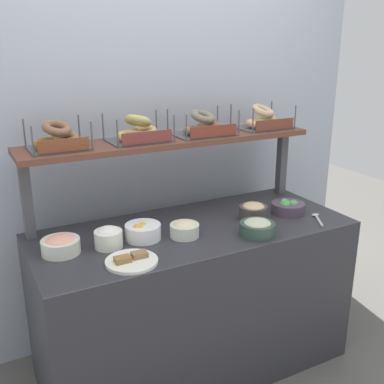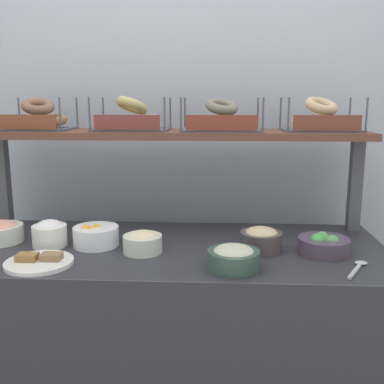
% 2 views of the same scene
% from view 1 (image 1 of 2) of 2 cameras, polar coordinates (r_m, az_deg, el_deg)
% --- Properties ---
extents(ground_plane, '(8.00, 8.00, 0.00)m').
position_cam_1_polar(ground_plane, '(2.83, 0.24, -20.55)').
color(ground_plane, '#595651').
extents(back_wall, '(2.87, 0.06, 2.40)m').
position_cam_1_polar(back_wall, '(2.77, -5.14, 6.15)').
color(back_wall, '#A7B0BF').
rests_on(back_wall, ground_plane).
extents(deli_counter, '(1.67, 0.70, 0.85)m').
position_cam_1_polar(deli_counter, '(2.59, 0.25, -13.20)').
color(deli_counter, '#2D2D33').
rests_on(deli_counter, ground_plane).
extents(shelf_riser_left, '(0.05, 0.05, 0.40)m').
position_cam_1_polar(shelf_riser_left, '(2.35, -19.92, -0.89)').
color(shelf_riser_left, '#4C4C51').
rests_on(shelf_riser_left, deli_counter).
extents(shelf_riser_right, '(0.05, 0.05, 0.40)m').
position_cam_1_polar(shelf_riser_right, '(2.96, 11.12, 3.68)').
color(shelf_riser_right, '#4C4C51').
rests_on(shelf_riser_right, deli_counter).
extents(upper_shelf, '(1.63, 0.32, 0.03)m').
position_cam_1_polar(upper_shelf, '(2.50, -2.66, 6.44)').
color(upper_shelf, brown).
rests_on(upper_shelf, shelf_riser_left).
extents(bowl_hummus, '(0.16, 0.16, 0.09)m').
position_cam_1_polar(bowl_hummus, '(2.52, 7.66, -2.34)').
color(bowl_hummus, '#4A403F').
rests_on(bowl_hummus, deli_counter).
extents(bowl_potato_salad, '(0.15, 0.15, 0.08)m').
position_cam_1_polar(bowl_potato_salad, '(2.28, -0.94, -4.61)').
color(bowl_potato_salad, silver).
rests_on(bowl_potato_salad, deli_counter).
extents(bowl_cream_cheese, '(0.13, 0.13, 0.10)m').
position_cam_1_polar(bowl_cream_cheese, '(2.20, -10.38, -5.54)').
color(bowl_cream_cheese, white).
rests_on(bowl_cream_cheese, deli_counter).
extents(bowl_veggie_mix, '(0.19, 0.19, 0.08)m').
position_cam_1_polar(bowl_veggie_mix, '(2.65, 11.85, -1.84)').
color(bowl_veggie_mix, '#4C3E4F').
rests_on(bowl_veggie_mix, deli_counter).
extents(bowl_lox_spread, '(0.18, 0.18, 0.09)m').
position_cam_1_polar(bowl_lox_spread, '(2.19, -16.06, -6.33)').
color(bowl_lox_spread, silver).
rests_on(bowl_lox_spread, deli_counter).
extents(bowl_tuna_salad, '(0.18, 0.18, 0.08)m').
position_cam_1_polar(bowl_tuna_salad, '(2.32, 8.15, -4.38)').
color(bowl_tuna_salad, '#334A3F').
rests_on(bowl_tuna_salad, deli_counter).
extents(bowl_fruit_salad, '(0.18, 0.18, 0.09)m').
position_cam_1_polar(bowl_fruit_salad, '(2.26, -6.17, -4.90)').
color(bowl_fruit_salad, white).
rests_on(bowl_fruit_salad, deli_counter).
extents(serving_plate_white, '(0.23, 0.23, 0.04)m').
position_cam_1_polar(serving_plate_white, '(2.05, -7.54, -8.48)').
color(serving_plate_white, white).
rests_on(serving_plate_white, deli_counter).
extents(serving_spoon_near_plate, '(0.11, 0.16, 0.01)m').
position_cam_1_polar(serving_spoon_near_plate, '(2.61, 15.33, -3.08)').
color(serving_spoon_near_plate, '#B7B7BC').
rests_on(serving_spoon_near_plate, deli_counter).
extents(bagel_basket_cinnamon_raisin, '(0.28, 0.25, 0.14)m').
position_cam_1_polar(bagel_basket_cinnamon_raisin, '(2.31, -16.41, 6.33)').
color(bagel_basket_cinnamon_raisin, '#4C4C51').
rests_on(bagel_basket_cinnamon_raisin, upper_shelf).
extents(bagel_basket_sesame, '(0.32, 0.26, 0.15)m').
position_cam_1_polar(bagel_basket_sesame, '(2.42, -6.72, 7.44)').
color(bagel_basket_sesame, '#4C4C51').
rests_on(bagel_basket_sesame, upper_shelf).
extents(bagel_basket_poppy, '(0.34, 0.25, 0.14)m').
position_cam_1_polar(bagel_basket_poppy, '(2.57, 1.37, 8.15)').
color(bagel_basket_poppy, '#4C4C51').
rests_on(bagel_basket_poppy, upper_shelf).
extents(bagel_basket_plain, '(0.31, 0.25, 0.15)m').
position_cam_1_polar(bagel_basket_plain, '(2.81, 8.79, 8.83)').
color(bagel_basket_plain, '#4C4C51').
rests_on(bagel_basket_plain, upper_shelf).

